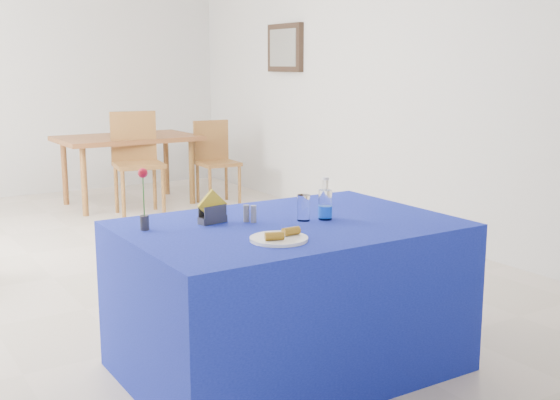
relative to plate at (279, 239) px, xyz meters
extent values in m
plane|color=beige|center=(0.17, 2.46, -0.77)|extent=(7.00, 7.00, 0.00)
plane|color=silver|center=(0.17, 5.96, 0.63)|extent=(5.00, 0.00, 5.00)
plane|color=silver|center=(0.17, -1.04, 0.63)|extent=(5.00, 0.00, 5.00)
plane|color=silver|center=(2.67, 2.46, 0.63)|extent=(0.00, 7.00, 7.00)
cube|color=black|center=(2.64, 4.06, 0.93)|extent=(0.06, 0.64, 0.52)
cube|color=#998C66|center=(2.61, 4.06, 0.93)|extent=(0.02, 0.52, 0.40)
cylinder|color=white|center=(0.00, 0.00, 0.00)|extent=(0.26, 0.26, 0.01)
cylinder|color=white|center=(0.32, 0.28, 0.06)|extent=(0.07, 0.07, 0.13)
cylinder|color=gray|center=(0.09, 0.37, 0.04)|extent=(0.03, 0.03, 0.08)
cylinder|color=slate|center=(0.06, 0.40, 0.04)|extent=(0.03, 0.03, 0.08)
cube|color=navy|center=(0.23, 0.27, -0.39)|extent=(1.60, 1.10, 0.76)
cylinder|color=white|center=(0.43, 0.24, 0.07)|extent=(0.07, 0.07, 0.15)
cylinder|color=blue|center=(0.43, 0.24, 0.03)|extent=(0.07, 0.07, 0.06)
cylinder|color=white|center=(0.43, 0.24, 0.17)|extent=(0.03, 0.03, 0.05)
cylinder|color=white|center=(0.43, 0.24, 0.20)|extent=(0.03, 0.03, 0.01)
cube|color=#38383D|center=(-0.09, 0.47, 0.01)|extent=(0.15, 0.08, 0.03)
cube|color=#3B3B40|center=(-0.09, 0.44, 0.04)|extent=(0.13, 0.03, 0.09)
cube|color=#3A3B40|center=(-0.09, 0.49, 0.04)|extent=(0.13, 0.03, 0.09)
cube|color=gold|center=(-0.09, 0.47, 0.08)|extent=(0.16, 0.02, 0.16)
cylinder|color=#28282D|center=(-0.43, 0.51, 0.03)|extent=(0.04, 0.04, 0.07)
cylinder|color=#1A6B1C|center=(-0.43, 0.51, 0.14)|extent=(0.01, 0.01, 0.22)
sphere|color=red|center=(-0.43, 0.51, 0.26)|extent=(0.05, 0.05, 0.05)
cube|color=brown|center=(1.05, 4.79, -0.04)|extent=(1.46, 0.94, 0.05)
cylinder|color=olive|center=(0.45, 4.43, -0.41)|extent=(0.06, 0.06, 0.71)
cylinder|color=brown|center=(1.65, 4.44, -0.41)|extent=(0.06, 0.06, 0.71)
cylinder|color=#915B2A|center=(0.45, 5.13, -0.41)|extent=(0.06, 0.06, 0.71)
cylinder|color=olive|center=(1.65, 5.14, -0.41)|extent=(0.06, 0.06, 0.71)
cylinder|color=#9A642C|center=(0.71, 4.02, -0.52)|extent=(0.04, 0.04, 0.50)
cylinder|color=#9A642C|center=(1.11, 3.95, -0.52)|extent=(0.04, 0.04, 0.50)
cylinder|color=#9A642C|center=(0.78, 4.41, -0.52)|extent=(0.04, 0.04, 0.50)
cylinder|color=#9A642C|center=(1.18, 4.34, -0.52)|extent=(0.04, 0.04, 0.50)
cube|color=#9A642C|center=(0.94, 4.18, -0.25)|extent=(0.54, 0.54, 0.04)
cube|color=#9A642C|center=(0.98, 4.39, 0.02)|extent=(0.47, 0.12, 0.51)
cylinder|color=#9A642C|center=(1.71, 4.11, -0.55)|extent=(0.03, 0.03, 0.44)
cylinder|color=#9A642C|center=(2.06, 4.09, -0.55)|extent=(0.03, 0.03, 0.44)
cylinder|color=#9A642C|center=(1.73, 4.46, -0.55)|extent=(0.03, 0.03, 0.44)
cylinder|color=#9A642C|center=(2.08, 4.44, -0.55)|extent=(0.03, 0.03, 0.44)
cube|color=#9A642C|center=(1.90, 4.27, -0.32)|extent=(0.43, 0.43, 0.04)
cube|color=#9A642C|center=(1.91, 4.46, -0.08)|extent=(0.41, 0.06, 0.45)
cylinder|color=gold|center=(-0.05, -0.03, 0.03)|extent=(0.09, 0.06, 0.04)
cylinder|color=beige|center=(-0.01, -0.05, 0.03)|extent=(0.01, 0.03, 0.03)
cylinder|color=gold|center=(0.07, 0.00, 0.03)|extent=(0.08, 0.04, 0.04)
cylinder|color=beige|center=(0.11, 0.00, 0.03)|extent=(0.00, 0.03, 0.03)
camera|label=1|loc=(-1.60, -2.55, 0.76)|focal=45.00mm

